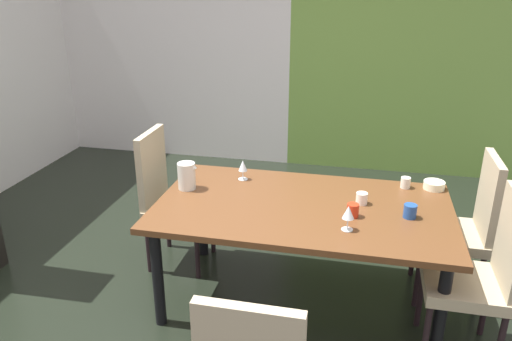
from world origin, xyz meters
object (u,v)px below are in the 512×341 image
object	(u,v)px
chair_right_far	(465,223)
pitcher_south	(187,176)
wine_glass_corner	(348,213)
cup_north	(405,183)
serving_bowl_center	(434,185)
chair_right_near	(483,271)
wine_glass_east	(243,166)
cup_left	(353,210)
cup_front	(410,211)
chair_left_far	(168,194)
dining_table	(303,215)
cup_near_window	(362,198)

from	to	relation	value
chair_right_far	pitcher_south	distance (m)	1.88
wine_glass_corner	cup_north	xyz separation A→B (m)	(0.36, 0.70, -0.07)
wine_glass_corner	pitcher_south	xyz separation A→B (m)	(-1.10, 0.36, -0.01)
serving_bowl_center	chair_right_near	bearing A→B (deg)	-74.63
wine_glass_east	wine_glass_corner	world-z (taller)	wine_glass_corner
chair_right_far	serving_bowl_center	world-z (taller)	chair_right_far
cup_left	cup_front	size ratio (longest dim) A/B	0.98
chair_right_far	cup_left	bearing A→B (deg)	118.17
chair_left_far	cup_north	bearing A→B (deg)	94.49
chair_right_near	serving_bowl_center	size ratio (longest dim) A/B	7.22
cup_left	cup_north	xyz separation A→B (m)	(0.33, 0.52, -0.00)
chair_left_far	chair_right_near	xyz separation A→B (m)	(2.09, -0.59, -0.00)
chair_right_near	cup_north	size ratio (longest dim) A/B	13.81
wine_glass_east	pitcher_south	size ratio (longest dim) A/B	0.78
dining_table	cup_north	distance (m)	0.78
dining_table	cup_left	xyz separation A→B (m)	(0.31, -0.10, 0.11)
wine_glass_east	chair_left_far	bearing A→B (deg)	-176.51
wine_glass_east	dining_table	bearing A→B (deg)	-34.60
chair_right_near	wine_glass_corner	bearing A→B (deg)	88.57
chair_right_near	chair_right_far	xyz separation A→B (m)	(-0.00, 0.59, -0.00)
serving_bowl_center	cup_north	world-z (taller)	cup_north
wine_glass_corner	cup_front	world-z (taller)	wine_glass_corner
wine_glass_corner	cup_north	distance (m)	0.79
wine_glass_east	cup_left	world-z (taller)	wine_glass_east
dining_table	chair_right_near	world-z (taller)	chair_right_near
chair_left_far	chair_right_far	world-z (taller)	chair_left_far
chair_right_far	serving_bowl_center	size ratio (longest dim) A/B	7.18
wine_glass_east	wine_glass_corner	size ratio (longest dim) A/B	0.96
cup_left	serving_bowl_center	bearing A→B (deg)	46.16
chair_right_near	wine_glass_east	size ratio (longest dim) A/B	7.11
dining_table	cup_north	size ratio (longest dim) A/B	24.98
cup_near_window	cup_front	size ratio (longest dim) A/B	0.89
wine_glass_east	serving_bowl_center	xyz separation A→B (m)	(1.32, 0.12, -0.07)
chair_left_far	wine_glass_corner	size ratio (longest dim) A/B	6.90
serving_bowl_center	cup_left	size ratio (longest dim) A/B	1.73
cup_near_window	pitcher_south	xyz separation A→B (m)	(-1.17, -0.01, 0.06)
cup_north	pitcher_south	world-z (taller)	pitcher_south
dining_table	cup_left	size ratio (longest dim) A/B	22.61
chair_left_far	wine_glass_corner	bearing A→B (deg)	66.93
cup_north	chair_right_far	bearing A→B (deg)	-18.62
wine_glass_corner	pitcher_south	distance (m)	1.16
dining_table	wine_glass_corner	xyz separation A→B (m)	(0.29, -0.28, 0.18)
chair_left_far	serving_bowl_center	world-z (taller)	chair_left_far
wine_glass_east	cup_near_window	distance (m)	0.87
wine_glass_east	serving_bowl_center	world-z (taller)	wine_glass_east
chair_left_far	cup_near_window	bearing A→B (deg)	82.08
chair_right_near	wine_glass_east	world-z (taller)	chair_right_near
cup_left	cup_near_window	xyz separation A→B (m)	(0.05, 0.19, -0.00)
chair_left_far	chair_right_near	distance (m)	2.17
cup_front	pitcher_south	distance (m)	1.46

